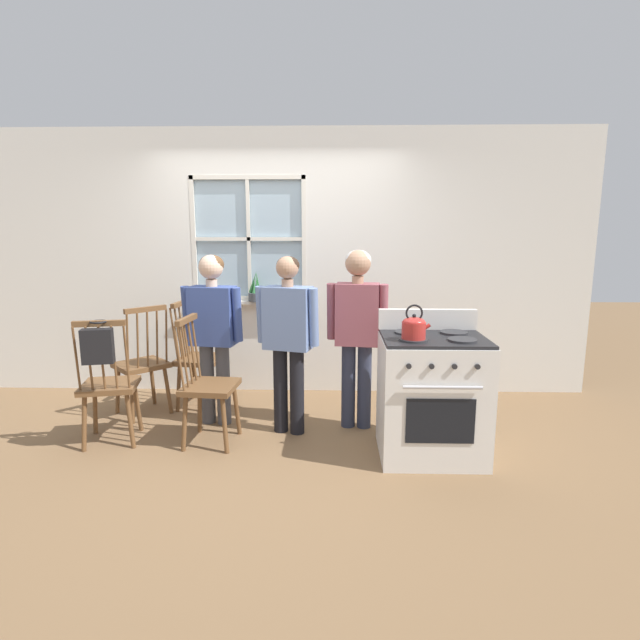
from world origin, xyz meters
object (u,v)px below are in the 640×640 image
at_px(kettle, 414,327).
at_px(potted_plant, 256,292).
at_px(chair_by_window, 109,386).
at_px(chair_near_wall, 198,359).
at_px(handbag, 98,345).
at_px(person_elderly_left, 213,323).
at_px(person_adult_right, 357,321).
at_px(chair_center_cluster, 142,365).
at_px(chair_near_stove, 208,387).
at_px(stove, 432,395).
at_px(person_teen_center, 288,330).

height_order(kettle, potted_plant, potted_plant).
distance_m(chair_by_window, potted_plant, 1.73).
xyz_separation_m(chair_near_wall, handbag, (-0.44, -1.08, 0.39)).
bearing_deg(person_elderly_left, chair_by_window, -141.16).
bearing_deg(person_elderly_left, person_adult_right, 6.85).
bearing_deg(chair_center_cluster, chair_near_wall, 162.10).
bearing_deg(potted_plant, kettle, -49.00).
height_order(chair_by_window, chair_near_wall, same).
bearing_deg(chair_near_stove, chair_by_window, 95.79).
distance_m(chair_by_window, kettle, 2.44).
height_order(stove, kettle, kettle).
height_order(chair_by_window, person_adult_right, person_adult_right).
bearing_deg(person_elderly_left, chair_center_cluster, 174.18).
relative_size(chair_by_window, chair_near_stove, 1.00).
relative_size(chair_near_wall, potted_plant, 3.35).
relative_size(chair_by_window, stove, 0.95).
xyz_separation_m(chair_near_wall, person_teen_center, (0.93, -0.62, 0.42)).
distance_m(person_elderly_left, potted_plant, 0.91).
height_order(chair_near_stove, potted_plant, potted_plant).
relative_size(person_teen_center, person_adult_right, 0.97).
relative_size(stove, handbag, 3.53).
distance_m(chair_near_wall, stove, 2.28).
bearing_deg(stove, chair_near_wall, 153.77).
distance_m(chair_by_window, person_teen_center, 1.50).
xyz_separation_m(kettle, potted_plant, (-1.37, 1.58, 0.04)).
bearing_deg(chair_near_wall, stove, -109.02).
xyz_separation_m(chair_by_window, stove, (2.54, -0.15, 0.00)).
relative_size(chair_by_window, chair_center_cluster, 1.00).
relative_size(stove, kettle, 4.39).
relative_size(chair_center_cluster, stove, 0.95).
bearing_deg(chair_near_wall, person_teen_center, -116.33).
bearing_deg(person_teen_center, person_elderly_left, 179.61).
relative_size(person_teen_center, kettle, 6.04).
relative_size(chair_near_stove, person_teen_center, 0.69).
bearing_deg(kettle, chair_center_cluster, 158.74).
xyz_separation_m(chair_near_stove, person_teen_center, (0.63, 0.22, 0.42)).
xyz_separation_m(chair_by_window, handbag, (0.05, -0.23, 0.39)).
height_order(chair_near_stove, person_adult_right, person_adult_right).
bearing_deg(kettle, potted_plant, 131.00).
bearing_deg(stove, chair_by_window, 176.51).
relative_size(stove, potted_plant, 3.51).
height_order(chair_center_cluster, chair_near_stove, same).
bearing_deg(chair_near_wall, person_elderly_left, -141.09).
bearing_deg(chair_near_stove, person_elderly_left, 9.79).
relative_size(chair_near_wall, person_adult_right, 0.67).
distance_m(chair_center_cluster, kettle, 2.56).
distance_m(chair_center_cluster, stove, 2.62).
distance_m(person_adult_right, kettle, 0.76).
distance_m(person_elderly_left, handbag, 0.96).
height_order(chair_by_window, handbag, same).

